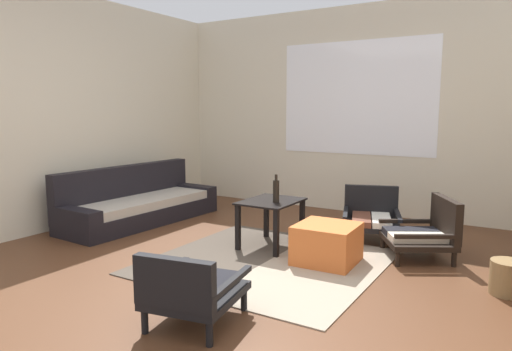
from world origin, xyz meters
TOP-DOWN VIEW (x-y plane):
  - ground_plane at (0.00, 0.00)m, footprint 7.80×7.80m
  - far_wall_with_window at (0.00, 3.06)m, footprint 5.60×0.13m
  - side_wall_left at (-2.66, 0.30)m, footprint 0.12×6.60m
  - area_rug at (0.05, 0.59)m, footprint 1.93×1.93m
  - couch at (-2.07, 1.10)m, footprint 0.79×2.06m
  - coffee_table at (-0.16, 1.02)m, footprint 0.50×0.63m
  - armchair_by_window at (0.60, 1.85)m, footprint 0.74×0.77m
  - armchair_striped_foreground at (0.26, -0.73)m, footprint 0.63×0.69m
  - armchair_corner at (1.23, 1.48)m, footprint 0.80×0.81m
  - ottoman_orange at (0.52, 0.85)m, footprint 0.54×0.54m
  - glass_bottle at (-0.07, 0.97)m, footprint 0.06×0.06m
  - wicker_basket at (1.94, 0.89)m, footprint 0.25×0.25m

SIDE VIEW (x-z plane):
  - ground_plane at x=0.00m, z-range 0.00..0.00m
  - area_rug at x=0.05m, z-range 0.00..0.01m
  - wicker_basket at x=1.94m, z-range 0.00..0.26m
  - ottoman_orange at x=0.52m, z-range 0.00..0.36m
  - couch at x=-2.07m, z-range -0.13..0.55m
  - armchair_striped_foreground at x=0.26m, z-range -0.01..0.50m
  - armchair_by_window at x=0.60m, z-range -0.02..0.52m
  - armchair_corner at x=1.23m, z-range -0.03..0.53m
  - coffee_table at x=-0.16m, z-range 0.14..0.61m
  - glass_bottle at x=-0.07m, z-range 0.45..0.73m
  - side_wall_left at x=-2.66m, z-range 0.00..2.70m
  - far_wall_with_window at x=0.00m, z-range 0.00..2.70m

